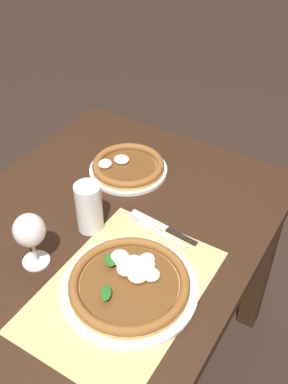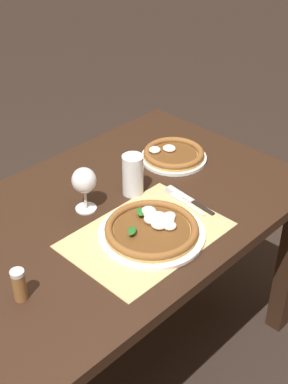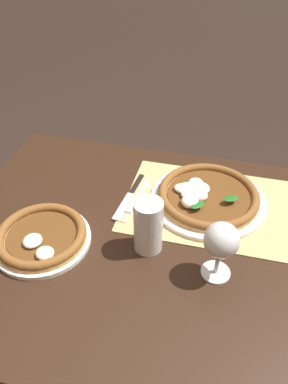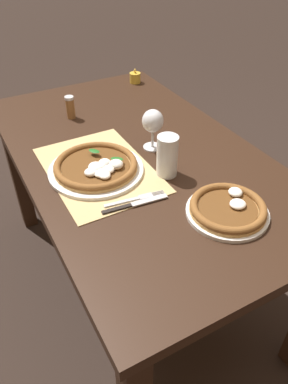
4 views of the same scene
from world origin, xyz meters
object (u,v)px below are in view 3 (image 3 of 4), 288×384
at_px(wine_glass, 221,242).
at_px(knife, 129,196).
at_px(pizza_far, 41,237).
at_px(pint_glass, 148,227).
at_px(pizza_near, 207,196).
at_px(fork, 136,200).

height_order(wine_glass, knife, wine_glass).
bearing_deg(pizza_far, pint_glass, -168.95).
xyz_separation_m(pizza_near, fork, (0.20, 0.05, -0.02)).
height_order(pizza_near, knife, pizza_near).
distance_m(pint_glass, fork, 0.19).
distance_m(wine_glass, knife, 0.36).
distance_m(pint_glass, knife, 0.21).
height_order(pizza_far, pint_glass, pint_glass).
xyz_separation_m(pizza_near, pizza_far, (0.39, 0.26, -0.00)).
distance_m(pizza_far, wine_glass, 0.45).
relative_size(pizza_far, wine_glass, 1.60).
bearing_deg(wine_glass, pint_glass, -13.99).
distance_m(pizza_near, pizza_far, 0.47).
relative_size(pizza_near, pizza_far, 1.32).
relative_size(pizza_near, pint_glass, 2.27).
bearing_deg(pizza_near, wine_glass, 101.72).
height_order(pizza_far, fork, pizza_far).
bearing_deg(knife, pizza_far, 53.23).
height_order(pizza_near, pizza_far, pizza_near).
height_order(pizza_far, knife, pizza_far).
bearing_deg(knife, pint_glass, 119.59).
height_order(wine_glass, fork, wine_glass).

